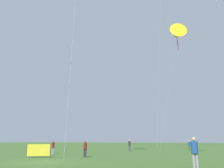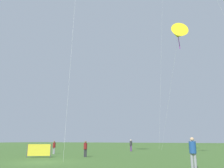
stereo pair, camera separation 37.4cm
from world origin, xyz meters
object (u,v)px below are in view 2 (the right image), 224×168
object	(u,v)px
person_standing_5	(131,144)
person_standing_0	(191,145)
person_standing_3	(54,146)
event_banner	(39,150)
person_standing_2	(85,148)
person_standing_1	(193,150)
kite_flying_0	(178,33)

from	to	relation	value
person_standing_5	person_standing_0	bearing A→B (deg)	57.29
person_standing_3	event_banner	bearing A→B (deg)	-62.37
person_standing_3	person_standing_5	distance (m)	12.45
person_standing_2	person_standing_3	size ratio (longest dim) A/B	1.02
person_standing_1	person_standing_5	bearing A→B (deg)	108.77
person_standing_5	kite_flying_0	world-z (taller)	kite_flying_0
person_standing_0	person_standing_1	distance (m)	23.44
person_standing_3	kite_flying_0	xyz separation A→B (m)	(13.45, 13.32, 17.84)
person_standing_0	person_standing_5	bearing A→B (deg)	130.98
person_standing_1	kite_flying_0	bearing A→B (deg)	87.74
person_standing_1	kite_flying_0	xyz separation A→B (m)	(-4.24, 21.42, 17.69)
person_standing_1	event_banner	size ratio (longest dim) A/B	0.91
person_standing_1	person_standing_2	xyz separation A→B (m)	(-11.29, 5.43, -0.14)
person_standing_2	person_standing_1	bearing A→B (deg)	134.20
person_standing_0	person_standing_2	distance (m)	19.19
event_banner	person_standing_0	bearing A→B (deg)	61.35
kite_flying_0	person_standing_0	bearing A→B (deg)	76.93
person_standing_1	event_banner	xyz separation A→B (m)	(-14.96, 2.77, -0.35)
person_standing_0	event_banner	size ratio (longest dim) A/B	0.81
person_standing_5	kite_flying_0	distance (m)	19.53
person_standing_3	event_banner	xyz separation A→B (m)	(2.72, -5.33, -0.20)
person_standing_5	event_banner	bearing A→B (deg)	-67.55
person_standing_0	person_standing_3	distance (m)	20.42
person_standing_5	kite_flying_0	xyz separation A→B (m)	(7.89, 2.18, 17.73)
person_standing_3	event_banner	distance (m)	5.99
person_standing_5	kite_flying_0	size ratio (longest dim) A/B	0.09
person_standing_1	event_banner	world-z (taller)	person_standing_1
person_standing_0	event_banner	xyz separation A→B (m)	(-11.12, -20.35, -0.23)
person_standing_3	person_standing_1	bearing A→B (deg)	-24.04
person_standing_3	person_standing_5	xyz separation A→B (m)	(5.56, 11.14, 0.11)
kite_flying_0	event_banner	bearing A→B (deg)	-119.90
kite_flying_0	person_standing_2	bearing A→B (deg)	-113.80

